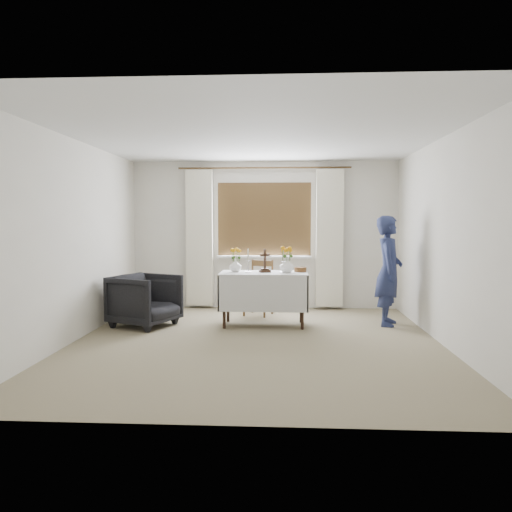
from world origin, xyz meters
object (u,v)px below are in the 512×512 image
Objects in this scene: wooden_chair at (258,288)px; person at (389,271)px; flower_vase_right at (287,265)px; flower_vase_left at (235,266)px; altar_table at (264,299)px; wooden_cross at (265,261)px; armchair at (145,300)px.

wooden_chair is 0.56× the size of person.
flower_vase_left is at bearing 174.96° from flower_vase_right.
wooden_chair is 4.84× the size of flower_vase_left.
altar_table is 3.78× the size of wooden_cross.
person is 2.19m from flower_vase_left.
armchair is 2.47× the size of wooden_cross.
person reaches higher than flower_vase_left.
wooden_chair is at bearing 98.65° from altar_table.
armchair is at bearing -171.11° from flower_vase_left.
wooden_cross is at bearing -5.46° from flower_vase_left.
armchair is at bearing -176.19° from flower_vase_right.
flower_vase_right is (0.32, -0.00, 0.48)m from altar_table.
person is at bearing -61.83° from armchair.
flower_vase_right reaches higher than wooden_chair.
person reaches higher than wooden_chair.
altar_table is at bearing -61.75° from armchair.
wooden_cross reaches higher than wooden_chair.
flower_vase_right is at bearing -62.60° from armchair.
wooden_chair reaches higher than altar_table.
flower_vase_right is (-1.46, -0.14, 0.08)m from person.
person reaches higher than altar_table.
flower_vase_left is at bearing 171.51° from altar_table.
person is (3.46, 0.28, 0.41)m from armchair.
armchair is 1.37m from flower_vase_left.
person is at bearing -12.54° from wooden_cross.
altar_table reaches higher than armchair.
wooden_cross is 1.62× the size of flower_vase_right.
wooden_cross is 0.43m from flower_vase_left.
wooden_chair is 1.01m from flower_vase_right.
wooden_chair is 0.92m from wooden_cross.
flower_vase_left is (-2.19, -0.08, 0.07)m from person.
flower_vase_left reaches higher than armchair.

